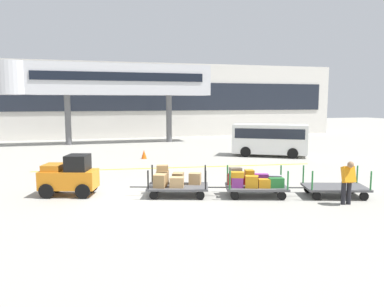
% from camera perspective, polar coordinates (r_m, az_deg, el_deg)
% --- Properties ---
extents(ground_plane, '(120.00, 120.00, 0.00)m').
position_cam_1_polar(ground_plane, '(15.61, -5.78, -6.00)').
color(ground_plane, '#9E9B91').
extents(apron_lead_line, '(15.24, 1.92, 0.01)m').
position_cam_1_polar(apron_lead_line, '(22.04, -2.10, -2.00)').
color(apron_lead_line, yellow).
rests_on(apron_lead_line, ground_plane).
extents(terminal_building, '(50.16, 2.51, 7.40)m').
position_cam_1_polar(terminal_building, '(40.99, -12.72, 7.39)').
color(terminal_building, silver).
rests_on(terminal_building, ground_plane).
extents(jet_bridge, '(17.74, 3.00, 6.72)m').
position_cam_1_polar(jet_bridge, '(35.03, -13.08, 10.11)').
color(jet_bridge, silver).
rests_on(jet_bridge, ground_plane).
extents(baggage_tug, '(2.34, 1.75, 1.58)m').
position_cam_1_polar(baggage_tug, '(16.17, -16.96, -3.09)').
color(baggage_tug, orange).
rests_on(baggage_tug, ground_plane).
extents(baggage_cart_lead, '(3.08, 2.03, 1.14)m').
position_cam_1_polar(baggage_cart_lead, '(15.48, -2.47, -4.07)').
color(baggage_cart_lead, '#4C4C4F').
rests_on(baggage_cart_lead, ground_plane).
extents(baggage_cart_middle, '(3.08, 2.03, 1.10)m').
position_cam_1_polar(baggage_cart_middle, '(15.56, 8.78, -4.05)').
color(baggage_cart_middle, '#4C4C4F').
rests_on(baggage_cart_middle, ground_plane).
extents(baggage_cart_tail, '(3.08, 2.03, 1.10)m').
position_cam_1_polar(baggage_cart_tail, '(16.27, 19.62, -4.59)').
color(baggage_cart_tail, '#4C4C4F').
rests_on(baggage_cart_tail, ground_plane).
extents(baggage_handler, '(0.48, 0.49, 1.56)m').
position_cam_1_polar(baggage_handler, '(15.05, 21.22, -3.61)').
color(baggage_handler, black).
rests_on(baggage_handler, ground_plane).
extents(shuttle_van, '(5.09, 4.13, 2.10)m').
position_cam_1_polar(shuttle_van, '(27.02, 11.02, 2.25)').
color(shuttle_van, white).
rests_on(shuttle_van, ground_plane).
extents(safety_cone_near, '(0.36, 0.36, 0.55)m').
position_cam_1_polar(safety_cone_near, '(25.58, -6.82, -0.12)').
color(safety_cone_near, '#EA590F').
rests_on(safety_cone_near, ground_plane).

